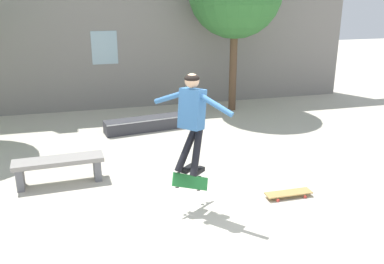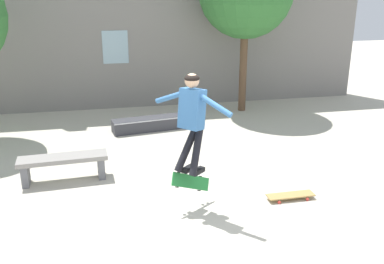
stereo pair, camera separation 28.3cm
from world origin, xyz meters
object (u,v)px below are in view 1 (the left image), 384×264
skater (192,115)px  skateboard_resting (288,193)px  skate_ledge (148,124)px  skateboard_flipping (191,182)px  park_bench (59,166)px

skater → skateboard_resting: 2.22m
skate_ledge → skateboard_flipping: (0.05, -3.98, 0.27)m
skater → skateboard_resting: bearing=-42.1°
skater → skateboard_resting: size_ratio=1.93×
park_bench → skate_ledge: size_ratio=0.73×
park_bench → skateboard_flipping: 2.47m
park_bench → skateboard_resting: (3.68, -1.52, -0.27)m
skate_ledge → skateboard_flipping: skateboard_flipping is taller
park_bench → skateboard_flipping: bearing=-38.1°
skateboard_resting → park_bench: bearing=-22.7°
skateboard_flipping → skateboard_resting: 1.69m
skateboard_flipping → skater: bearing=-116.0°
skate_ledge → skateboard_resting: (1.70, -4.09, -0.09)m
skater → skateboard_resting: skater is taller
skater → skateboard_resting: (1.65, -0.01, -1.48)m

